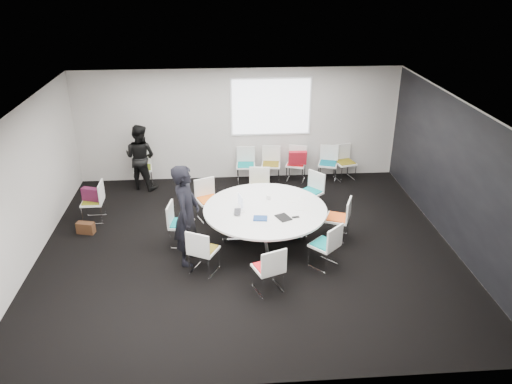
{
  "coord_description": "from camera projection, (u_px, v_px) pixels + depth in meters",
  "views": [
    {
      "loc": [
        -0.47,
        -8.42,
        5.15
      ],
      "look_at": [
        0.2,
        0.4,
        1.0
      ],
      "focal_mm": 35.0,
      "sensor_mm": 36.0,
      "label": 1
    }
  ],
  "objects": [
    {
      "name": "laptop_lid",
      "position": [
        240.0,
        200.0,
        9.75
      ],
      "size": [
        0.08,
        0.3,
        0.22
      ],
      "primitive_type": "cube",
      "rotation": [
        0.0,
        0.0,
        1.8
      ],
      "color": "silver",
      "rests_on": "conference_table"
    },
    {
      "name": "chair_ring_c",
      "position": [
        259.0,
        195.0,
        11.33
      ],
      "size": [
        0.51,
        0.5,
        0.88
      ],
      "rotation": [
        0.0,
        0.0,
        3.03
      ],
      "color": "silver",
      "rests_on": "ground"
    },
    {
      "name": "conference_table",
      "position": [
        265.0,
        216.0,
        9.8
      ],
      "size": [
        2.41,
        2.41,
        0.73
      ],
      "color": "silver",
      "rests_on": "ground"
    },
    {
      "name": "notebook_black",
      "position": [
        283.0,
        217.0,
        9.36
      ],
      "size": [
        0.32,
        0.36,
        0.02
      ],
      "primitive_type": "cube",
      "rotation": [
        0.0,
        0.0,
        0.42
      ],
      "color": "black",
      "rests_on": "conference_table"
    },
    {
      "name": "chair_ring_e",
      "position": [
        181.0,
        232.0,
        9.81
      ],
      "size": [
        0.51,
        0.52,
        0.88
      ],
      "rotation": [
        0.0,
        0.0,
        4.56
      ],
      "color": "silver",
      "rests_on": "ground"
    },
    {
      "name": "chair_ring_a",
      "position": [
        337.0,
        226.0,
        10.02
      ],
      "size": [
        0.59,
        0.6,
        0.88
      ],
      "rotation": [
        0.0,
        0.0,
        1.17
      ],
      "color": "silver",
      "rests_on": "ground"
    },
    {
      "name": "chair_ring_h",
      "position": [
        325.0,
        253.0,
        9.1
      ],
      "size": [
        0.64,
        0.64,
        0.88
      ],
      "rotation": [
        0.0,
        0.0,
        7.04
      ],
      "color": "silver",
      "rests_on": "ground"
    },
    {
      "name": "maroon_bag",
      "position": [
        91.0,
        194.0,
        10.56
      ],
      "size": [
        0.42,
        0.26,
        0.28
      ],
      "primitive_type": "cube",
      "rotation": [
        0.0,
        0.0,
        -0.33
      ],
      "color": "#501531",
      "rests_on": "chair_spare_left"
    },
    {
      "name": "chair_spare_left",
      "position": [
        94.0,
        209.0,
        10.71
      ],
      "size": [
        0.45,
        0.47,
        0.88
      ],
      "rotation": [
        0.0,
        0.0,
        1.58
      ],
      "color": "silver",
      "rests_on": "ground"
    },
    {
      "name": "tablet_folio",
      "position": [
        260.0,
        218.0,
        9.33
      ],
      "size": [
        0.28,
        0.23,
        0.03
      ],
      "primitive_type": "cube",
      "rotation": [
        0.0,
        0.0,
        -0.13
      ],
      "color": "navy",
      "rests_on": "conference_table"
    },
    {
      "name": "chair_ring_b",
      "position": [
        310.0,
        199.0,
        11.13
      ],
      "size": [
        0.64,
        0.64,
        0.88
      ],
      "rotation": [
        0.0,
        0.0,
        2.28
      ],
      "color": "silver",
      "rests_on": "ground"
    },
    {
      "name": "chair_back_a",
      "position": [
        246.0,
        172.0,
        12.57
      ],
      "size": [
        0.49,
        0.48,
        0.88
      ],
      "rotation": [
        0.0,
        0.0,
        3.07
      ],
      "color": "silver",
      "rests_on": "ground"
    },
    {
      "name": "chair_ring_d",
      "position": [
        209.0,
        207.0,
        10.78
      ],
      "size": [
        0.6,
        0.59,
        0.88
      ],
      "rotation": [
        0.0,
        0.0,
        3.54
      ],
      "color": "silver",
      "rests_on": "ground"
    },
    {
      "name": "papers_right",
      "position": [
        295.0,
        200.0,
        10.07
      ],
      "size": [
        0.34,
        0.27,
        0.0
      ],
      "primitive_type": "cube",
      "rotation": [
        0.0,
        0.0,
        0.21
      ],
      "color": "white",
      "rests_on": "conference_table"
    },
    {
      "name": "chair_back_e",
      "position": [
        345.0,
        169.0,
        12.74
      ],
      "size": [
        0.56,
        0.55,
        0.88
      ],
      "rotation": [
        0.0,
        0.0,
        3.41
      ],
      "color": "silver",
      "rests_on": "ground"
    },
    {
      "name": "laptop",
      "position": [
        240.0,
        212.0,
        9.55
      ],
      "size": [
        0.23,
        0.32,
        0.02
      ],
      "primitive_type": "imported",
      "rotation": [
        0.0,
        0.0,
        1.47
      ],
      "color": "#333338",
      "rests_on": "conference_table"
    },
    {
      "name": "room_shell",
      "position": [
        252.0,
        182.0,
        9.23
      ],
      "size": [
        8.08,
        7.08,
        2.88
      ],
      "color": "black",
      "rests_on": "ground"
    },
    {
      "name": "chair_ring_g",
      "position": [
        268.0,
        277.0,
        8.42
      ],
      "size": [
        0.59,
        0.58,
        0.88
      ],
      "rotation": [
        0.0,
        0.0,
        6.65
      ],
      "color": "silver",
      "rests_on": "ground"
    },
    {
      "name": "papers_front",
      "position": [
        304.0,
        208.0,
        9.72
      ],
      "size": [
        0.33,
        0.26,
        0.0
      ],
      "primitive_type": "cube",
      "rotation": [
        0.0,
        0.0,
        -0.19
      ],
      "color": "silver",
      "rests_on": "conference_table"
    },
    {
      "name": "chair_back_b",
      "position": [
        271.0,
        171.0,
        12.61
      ],
      "size": [
        0.52,
        0.51,
        0.88
      ],
      "rotation": [
        0.0,
        0.0,
        3.0
      ],
      "color": "silver",
      "rests_on": "ground"
    },
    {
      "name": "person_back",
      "position": [
        140.0,
        157.0,
        12.02
      ],
      "size": [
        0.97,
        0.88,
        1.62
      ],
      "primitive_type": "imported",
      "rotation": [
        0.0,
        0.0,
        2.73
      ],
      "color": "black",
      "rests_on": "ground"
    },
    {
      "name": "chair_person_back",
      "position": [
        143.0,
        175.0,
        12.4
      ],
      "size": [
        0.52,
        0.51,
        0.88
      ],
      "rotation": [
        0.0,
        0.0,
        3.28
      ],
      "color": "silver",
      "rests_on": "ground"
    },
    {
      "name": "cup",
      "position": [
        268.0,
        197.0,
        10.07
      ],
      "size": [
        0.08,
        0.08,
        0.09
      ],
      "primitive_type": "cylinder",
      "color": "white",
      "rests_on": "conference_table"
    },
    {
      "name": "chair_back_d",
      "position": [
        328.0,
        170.0,
        12.67
      ],
      "size": [
        0.57,
        0.56,
        0.88
      ],
      "rotation": [
        0.0,
        0.0,
        2.84
      ],
      "color": "silver",
      "rests_on": "ground"
    },
    {
      "name": "brown_bag",
      "position": [
        86.0,
        228.0,
        10.26
      ],
      "size": [
        0.39,
        0.24,
        0.24
      ],
      "primitive_type": "cube",
      "rotation": [
        0.0,
        0.0,
        -0.24
      ],
      "color": "#3F2514",
      "rests_on": "ground"
    },
    {
      "name": "chair_ring_f",
      "position": [
        204.0,
        258.0,
        8.94
      ],
      "size": [
        0.61,
        0.61,
        0.88
      ],
      "rotation": [
        0.0,
        0.0,
        5.81
      ],
      "color": "silver",
      "rests_on": "ground"
    },
    {
      "name": "projection_screen",
      "position": [
        271.0,
        107.0,
        12.21
      ],
      "size": [
        1.9,
        0.03,
        1.35
      ],
      "primitive_type": "cube",
      "color": "white",
      "rests_on": "room_shell"
    },
    {
      "name": "chair_back_c",
      "position": [
        296.0,
        170.0,
        12.65
      ],
      "size": [
        0.58,
        0.57,
        0.88
      ],
      "rotation": [
        0.0,
        0.0,
        2.82
      ],
      "color": "silver",
      "rests_on": "ground"
    },
    {
      "name": "phone",
      "position": [
        296.0,
        217.0,
        9.39
      ],
      "size": [
        0.15,
        0.09,
        0.01
      ],
      "primitive_type": "cube",
      "rotation": [
        0.0,
        0.0,
        0.14
      ],
      "color": "black",
      "rests_on": "conference_table"
    },
    {
      "name": "person_main",
      "position": [
        187.0,
        215.0,
        8.97
      ],
      "size": [
        0.59,
        0.78,
        1.92
      ],
      "primitive_type": "imported",
      "rotation": [
        0.0,
        0.0,
        1.38
      ],
      "color": "black",
      "rests_on": "ground"
    },
    {
      "name": "red_jacket",
      "position": [
        298.0,
        158.0,
        12.27
      ],
      "size": [
        0.44,
        0.16,
        0.36
      ],
      "primitive_type": "cube",
      "rotation": [
        0.17,
        0.0,
        -0.01
      ],
      "color": "#AB1523",
      "rests_on": "chair_back_c"
    }
  ]
}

